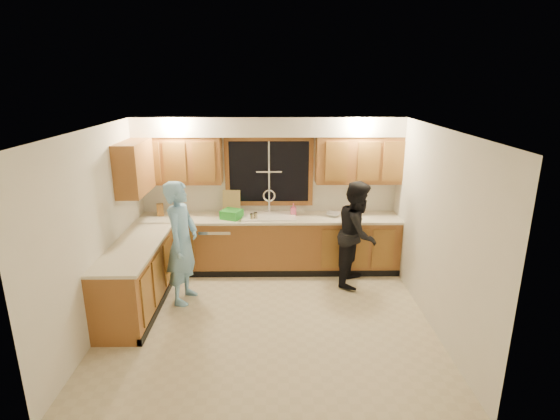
# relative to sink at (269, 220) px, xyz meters

# --- Properties ---
(floor) EXTENTS (4.20, 4.20, 0.00)m
(floor) POSITION_rel_sink_xyz_m (0.00, -1.60, -0.86)
(floor) COLOR beige
(floor) RESTS_ON ground
(ceiling) EXTENTS (4.20, 4.20, 0.00)m
(ceiling) POSITION_rel_sink_xyz_m (0.00, -1.60, 1.64)
(ceiling) COLOR silver
(wall_back) EXTENTS (4.20, 0.00, 4.20)m
(wall_back) POSITION_rel_sink_xyz_m (0.00, 0.30, 0.39)
(wall_back) COLOR white
(wall_back) RESTS_ON ground
(wall_left) EXTENTS (0.00, 3.80, 3.80)m
(wall_left) POSITION_rel_sink_xyz_m (-2.10, -1.60, 0.39)
(wall_left) COLOR white
(wall_left) RESTS_ON ground
(wall_right) EXTENTS (0.00, 3.80, 3.80)m
(wall_right) POSITION_rel_sink_xyz_m (2.10, -1.60, 0.39)
(wall_right) COLOR white
(wall_right) RESTS_ON ground
(base_cabinets_back) EXTENTS (4.20, 0.60, 0.88)m
(base_cabinets_back) POSITION_rel_sink_xyz_m (0.00, -0.00, -0.42)
(base_cabinets_back) COLOR #965C2B
(base_cabinets_back) RESTS_ON ground
(base_cabinets_left) EXTENTS (0.60, 1.90, 0.88)m
(base_cabinets_left) POSITION_rel_sink_xyz_m (-1.80, -1.25, -0.42)
(base_cabinets_left) COLOR #965C2B
(base_cabinets_left) RESTS_ON ground
(countertop_back) EXTENTS (4.20, 0.63, 0.04)m
(countertop_back) POSITION_rel_sink_xyz_m (0.00, -0.02, 0.04)
(countertop_back) COLOR beige
(countertop_back) RESTS_ON base_cabinets_back
(countertop_left) EXTENTS (0.63, 1.90, 0.04)m
(countertop_left) POSITION_rel_sink_xyz_m (-1.79, -1.25, 0.04)
(countertop_left) COLOR beige
(countertop_left) RESTS_ON base_cabinets_left
(upper_cabinets_left) EXTENTS (1.35, 0.33, 0.75)m
(upper_cabinets_left) POSITION_rel_sink_xyz_m (-1.43, 0.13, 0.96)
(upper_cabinets_left) COLOR #965C2B
(upper_cabinets_left) RESTS_ON wall_back
(upper_cabinets_right) EXTENTS (1.35, 0.33, 0.75)m
(upper_cabinets_right) POSITION_rel_sink_xyz_m (1.43, 0.13, 0.96)
(upper_cabinets_right) COLOR #965C2B
(upper_cabinets_right) RESTS_ON wall_back
(upper_cabinets_return) EXTENTS (0.33, 0.90, 0.75)m
(upper_cabinets_return) POSITION_rel_sink_xyz_m (-1.94, -0.48, 0.96)
(upper_cabinets_return) COLOR #965C2B
(upper_cabinets_return) RESTS_ON wall_left
(soffit) EXTENTS (4.20, 0.35, 0.30)m
(soffit) POSITION_rel_sink_xyz_m (0.00, 0.12, 1.49)
(soffit) COLOR white
(soffit) RESTS_ON wall_back
(window_frame) EXTENTS (1.44, 0.03, 1.14)m
(window_frame) POSITION_rel_sink_xyz_m (0.00, 0.29, 0.74)
(window_frame) COLOR black
(window_frame) RESTS_ON wall_back
(sink) EXTENTS (0.86, 0.52, 0.57)m
(sink) POSITION_rel_sink_xyz_m (0.00, 0.00, 0.00)
(sink) COLOR white
(sink) RESTS_ON countertop_back
(dishwasher) EXTENTS (0.60, 0.56, 0.82)m
(dishwasher) POSITION_rel_sink_xyz_m (-0.85, -0.01, -0.45)
(dishwasher) COLOR white
(dishwasher) RESTS_ON floor
(stove) EXTENTS (0.58, 0.75, 0.90)m
(stove) POSITION_rel_sink_xyz_m (-1.80, -1.82, -0.41)
(stove) COLOR white
(stove) RESTS_ON floor
(man) EXTENTS (0.53, 0.71, 1.75)m
(man) POSITION_rel_sink_xyz_m (-1.20, -1.04, 0.01)
(man) COLOR #7BB9EA
(man) RESTS_ON floor
(woman) EXTENTS (0.86, 0.95, 1.62)m
(woman) POSITION_rel_sink_xyz_m (1.35, -0.50, -0.06)
(woman) COLOR black
(woman) RESTS_ON floor
(knife_block) EXTENTS (0.13, 0.11, 0.20)m
(knife_block) POSITION_rel_sink_xyz_m (-1.77, 0.08, 0.15)
(knife_block) COLOR #976429
(knife_block) RESTS_ON countertop_back
(cutting_board) EXTENTS (0.29, 0.11, 0.38)m
(cutting_board) POSITION_rel_sink_xyz_m (-0.62, 0.22, 0.25)
(cutting_board) COLOR tan
(cutting_board) RESTS_ON countertop_back
(dish_crate) EXTENTS (0.38, 0.37, 0.14)m
(dish_crate) POSITION_rel_sink_xyz_m (-0.60, -0.08, 0.12)
(dish_crate) COLOR green
(dish_crate) RESTS_ON countertop_back
(soap_bottle) EXTENTS (0.09, 0.09, 0.20)m
(soap_bottle) POSITION_rel_sink_xyz_m (0.39, 0.07, 0.15)
(soap_bottle) COLOR #EC5984
(soap_bottle) RESTS_ON countertop_back
(bowl) EXTENTS (0.29, 0.29, 0.06)m
(bowl) POSITION_rel_sink_xyz_m (1.04, 0.02, 0.08)
(bowl) COLOR silver
(bowl) RESTS_ON countertop_back
(can_left) EXTENTS (0.08, 0.08, 0.12)m
(can_left) POSITION_rel_sink_xyz_m (-0.21, -0.16, 0.11)
(can_left) COLOR #C0B593
(can_left) RESTS_ON countertop_back
(can_right) EXTENTS (0.07, 0.07, 0.11)m
(can_right) POSITION_rel_sink_xyz_m (-0.27, -0.20, 0.11)
(can_right) COLOR #C0B593
(can_right) RESTS_ON countertop_back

